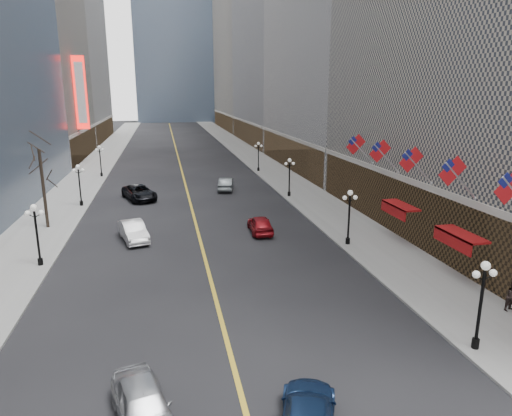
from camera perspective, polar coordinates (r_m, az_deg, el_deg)
name	(u,v)px	position (r m, az deg, el deg)	size (l,w,h in m)	color
sidewalk_east	(266,167)	(76.24, 1.31, 5.18)	(6.00, 230.00, 0.15)	gray
sidewalk_west	(90,173)	(75.25, -20.03, 4.18)	(6.00, 230.00, 0.15)	gray
lane_line	(179,161)	(84.32, -9.59, 5.83)	(0.25, 200.00, 0.02)	gold
bldg_east_c	(299,39)	(114.72, 5.40, 20.31)	(26.60, 40.60, 48.80)	#9B9B9E
bldg_east_d	(261,30)	(156.95, 0.62, 21.34)	(26.60, 46.60, 62.80)	gray
streetlamp_east_0	(482,296)	(24.51, 26.38, -9.85)	(1.26, 0.44, 4.52)	black
streetlamp_east_1	(349,211)	(37.59, 11.58, -0.43)	(1.26, 0.44, 4.52)	black
streetlamp_east_2	(289,173)	(54.20, 4.20, 4.36)	(1.26, 0.44, 4.52)	black
streetlamp_east_3	(258,153)	(71.49, 0.30, 6.85)	(1.26, 0.44, 4.52)	black
streetlamp_west_1	(36,228)	(35.87, -25.77, -2.32)	(1.26, 0.44, 4.52)	black
streetlamp_west_2	(79,181)	(53.03, -21.22, 3.19)	(1.26, 0.44, 4.52)	black
streetlamp_west_3	(100,158)	(70.60, -18.90, 5.98)	(1.26, 0.44, 4.52)	black
flag_2	(455,173)	(31.51, 23.59, 3.98)	(2.87, 0.12, 2.87)	#B2B2B7
flag_3	(413,162)	(35.66, 19.05, 5.48)	(2.87, 0.12, 2.87)	#B2B2B7
flag_4	(382,153)	(40.01, 15.45, 6.65)	(2.87, 0.12, 2.87)	#B2B2B7
flag_5	(357,146)	(44.49, 12.56, 7.56)	(2.87, 0.12, 2.87)	#B2B2B7
awning_b	(459,236)	(32.90, 23.99, -3.22)	(1.40, 4.00, 0.93)	maroon
awning_c	(398,207)	(39.40, 17.37, 0.16)	(1.40, 4.00, 0.93)	maroon
theatre_marquee	(81,93)	(84.41, -21.07, 13.28)	(2.00, 0.55, 12.00)	red
tree_west_far	(40,162)	(45.12, -25.36, 5.27)	(3.60, 3.60, 7.92)	#2D231C
car_nb_near	(143,406)	(19.26, -13.91, -22.85)	(1.93, 4.81, 1.64)	#A3A6AA
car_nb_mid	(133,231)	(40.05, -15.07, -2.80)	(1.74, 5.00, 1.65)	silver
car_nb_far	(139,193)	(54.86, -14.37, 1.89)	(2.83, 6.14, 1.71)	black
car_sb_mid	(260,224)	(40.78, 0.53, -2.04)	(1.85, 4.60, 1.57)	maroon
car_sb_far	(226,184)	(58.40, -3.77, 3.01)	(1.71, 4.90, 1.61)	#4E5456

